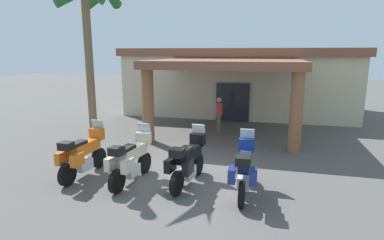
{
  "coord_description": "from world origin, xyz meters",
  "views": [
    {
      "loc": [
        2.51,
        -8.68,
        3.74
      ],
      "look_at": [
        -0.7,
        2.72,
        1.2
      ],
      "focal_mm": 29.69,
      "sensor_mm": 36.0,
      "label": 1
    }
  ],
  "objects_px": {
    "motorcycle_blue": "(244,169)",
    "palm_tree_roadside": "(87,19)",
    "motorcycle_black": "(188,161)",
    "pedestrian": "(219,113)",
    "motorcycle_orange": "(83,154)",
    "motel_building": "(239,80)",
    "motorcycle_cream": "(131,160)"
  },
  "relations": [
    {
      "from": "motorcycle_orange",
      "to": "motorcycle_blue",
      "type": "height_order",
      "value": "same"
    },
    {
      "from": "motorcycle_black",
      "to": "palm_tree_roadside",
      "type": "bearing_deg",
      "value": 72.57
    },
    {
      "from": "motorcycle_orange",
      "to": "motel_building",
      "type": "bearing_deg",
      "value": -12.04
    },
    {
      "from": "motorcycle_cream",
      "to": "motorcycle_blue",
      "type": "bearing_deg",
      "value": -83.71
    },
    {
      "from": "motorcycle_black",
      "to": "pedestrian",
      "type": "distance_m",
      "value": 6.14
    },
    {
      "from": "motorcycle_orange",
      "to": "palm_tree_roadside",
      "type": "distance_m",
      "value": 4.77
    },
    {
      "from": "motel_building",
      "to": "motorcycle_black",
      "type": "relative_size",
      "value": 6.22
    },
    {
      "from": "motorcycle_orange",
      "to": "motorcycle_black",
      "type": "relative_size",
      "value": 1.0
    },
    {
      "from": "motel_building",
      "to": "pedestrian",
      "type": "relative_size",
      "value": 8.12
    },
    {
      "from": "motel_building",
      "to": "motorcycle_blue",
      "type": "height_order",
      "value": "motel_building"
    },
    {
      "from": "motorcycle_blue",
      "to": "palm_tree_roadside",
      "type": "distance_m",
      "value": 7.44
    },
    {
      "from": "motorcycle_blue",
      "to": "pedestrian",
      "type": "distance_m",
      "value": 6.61
    },
    {
      "from": "pedestrian",
      "to": "motorcycle_black",
      "type": "bearing_deg",
      "value": 63.31
    },
    {
      "from": "motorcycle_orange",
      "to": "motorcycle_black",
      "type": "bearing_deg",
      "value": -83.36
    },
    {
      "from": "motorcycle_black",
      "to": "motel_building",
      "type": "bearing_deg",
      "value": 7.12
    },
    {
      "from": "pedestrian",
      "to": "palm_tree_roadside",
      "type": "relative_size",
      "value": 0.27
    },
    {
      "from": "motel_building",
      "to": "pedestrian",
      "type": "distance_m",
      "value": 6.01
    },
    {
      "from": "motorcycle_cream",
      "to": "palm_tree_roadside",
      "type": "height_order",
      "value": "palm_tree_roadside"
    },
    {
      "from": "palm_tree_roadside",
      "to": "motorcycle_orange",
      "type": "bearing_deg",
      "value": -66.0
    },
    {
      "from": "motorcycle_orange",
      "to": "palm_tree_roadside",
      "type": "relative_size",
      "value": 0.35
    },
    {
      "from": "motorcycle_blue",
      "to": "palm_tree_roadside",
      "type": "xyz_separation_m",
      "value": [
        -5.81,
        2.04,
        4.17
      ]
    },
    {
      "from": "motorcycle_cream",
      "to": "motorcycle_black",
      "type": "bearing_deg",
      "value": -75.05
    },
    {
      "from": "motorcycle_black",
      "to": "pedestrian",
      "type": "relative_size",
      "value": 1.31
    },
    {
      "from": "motorcycle_blue",
      "to": "palm_tree_roadside",
      "type": "height_order",
      "value": "palm_tree_roadside"
    },
    {
      "from": "motorcycle_black",
      "to": "pedestrian",
      "type": "height_order",
      "value": "pedestrian"
    },
    {
      "from": "pedestrian",
      "to": "motorcycle_orange",
      "type": "bearing_deg",
      "value": 35.75
    },
    {
      "from": "motorcycle_orange",
      "to": "motorcycle_black",
      "type": "xyz_separation_m",
      "value": [
        3.25,
        0.26,
        0.0
      ]
    },
    {
      "from": "motorcycle_black",
      "to": "palm_tree_roadside",
      "type": "distance_m",
      "value": 6.19
    },
    {
      "from": "motel_building",
      "to": "motorcycle_cream",
      "type": "relative_size",
      "value": 6.21
    },
    {
      "from": "motorcycle_cream",
      "to": "motorcycle_orange",
      "type": "bearing_deg",
      "value": 92.59
    },
    {
      "from": "motorcycle_black",
      "to": "motorcycle_orange",
      "type": "bearing_deg",
      "value": 100.95
    },
    {
      "from": "motorcycle_cream",
      "to": "motorcycle_blue",
      "type": "height_order",
      "value": "same"
    }
  ]
}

